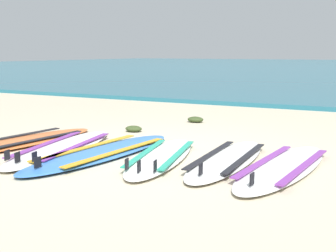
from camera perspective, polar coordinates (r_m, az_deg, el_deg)
The scene contains 9 objects.
ground_plane at distance 5.57m, azimuth -1.85°, elevation -3.45°, with size 80.00×80.00×0.00m, color #C1B599.
surfboard_0 at distance 6.41m, azimuth -17.92°, elevation -1.88°, with size 0.86×2.55×0.18m.
surfboard_1 at distance 5.89m, azimuth -13.06°, elevation -2.63°, with size 1.10×2.52×0.18m.
surfboard_2 at distance 5.52m, azimuth -8.18°, elevation -3.27°, with size 0.82×2.63×0.18m.
surfboard_3 at distance 5.25m, azimuth -0.83°, elevation -3.82°, with size 1.01×2.20×0.18m.
surfboard_4 at distance 5.17m, azimuth 7.43°, elevation -4.11°, with size 0.69×2.25×0.18m.
surfboard_5 at distance 4.95m, azimuth 14.24°, elevation -4.92°, with size 0.73×2.40×0.18m.
seaweed_clump_near_shoreline at distance 7.09m, azimuth -4.31°, elevation -0.34°, with size 0.27×0.22×0.09m, color #384723.
seaweed_clump_mid_sand at distance 8.03m, azimuth 3.44°, elevation 0.82°, with size 0.29×0.23×0.10m, color #384723.
Camera 1 is at (2.69, -4.72, 1.22)m, focal length 48.88 mm.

